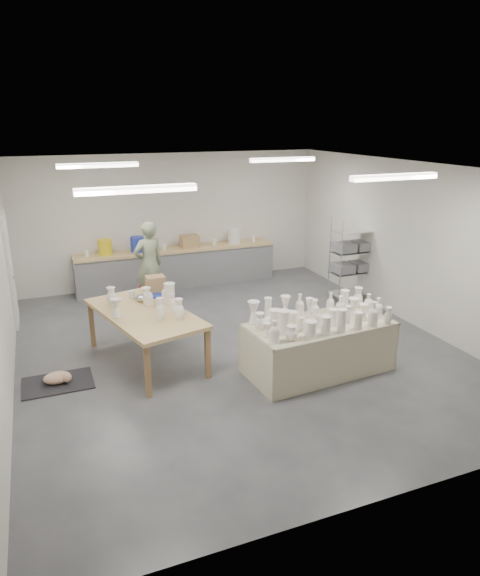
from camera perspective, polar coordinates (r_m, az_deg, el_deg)
name	(u,v)px	position (r m, az deg, el deg)	size (l,w,h in m)	color
room	(227,228)	(8.21, -1.42, 6.64)	(8.00, 8.02, 3.00)	#424449
back_counter	(177,266)	(11.95, -6.98, 2.47)	(4.60, 0.60, 1.24)	tan
wire_shelf	(352,258)	(11.12, 12.37, 3.29)	(0.88, 0.48, 1.80)	silver
drying_table	(318,344)	(7.97, 8.68, -6.18)	(2.30, 1.22, 1.16)	olive
work_table	(147,308)	(8.28, -10.29, -2.25)	(1.64, 2.46, 1.22)	tan
rug	(58,383)	(8.14, -19.59, -9.92)	(1.00, 0.70, 0.02)	black
cat	(58,377)	(8.09, -19.52, -9.35)	(0.46, 0.40, 0.17)	white
potter	(149,264)	(10.62, -10.08, 2.59)	(0.65, 0.43, 1.79)	gray
red_stool	(148,287)	(11.03, -10.22, 0.08)	(0.49, 0.49, 0.36)	#AF1D19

